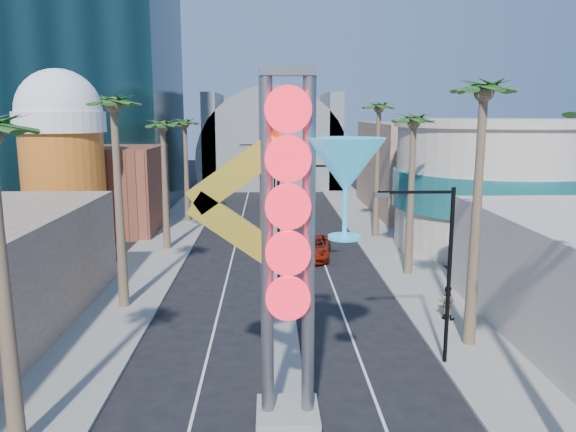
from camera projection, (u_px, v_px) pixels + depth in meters
name	position (u px, v px, depth m)	size (l,w,h in m)	color
sidewalk_west	(172.00, 236.00, 51.07)	(5.00, 100.00, 0.15)	gray
sidewalk_east	(379.00, 234.00, 51.72)	(5.00, 100.00, 0.15)	gray
median	(275.00, 228.00, 54.34)	(1.60, 84.00, 0.15)	gray
brick_filler_west	(106.00, 189.00, 53.08)	(10.00, 10.00, 8.00)	brown
filler_east	(414.00, 167.00, 63.83)	(10.00, 20.00, 10.00)	#8F6F5C
beer_mug	(62.00, 155.00, 44.49)	(7.00, 7.00, 14.50)	orange
turquoise_building	(495.00, 185.00, 46.16)	(16.60, 16.60, 10.60)	beige
canopy	(272.00, 157.00, 87.00)	(22.00, 16.00, 22.00)	slate
neon_sign	(312.00, 229.00, 18.62)	(6.53, 2.60, 12.55)	gray
streetlight_0	(287.00, 212.00, 35.80)	(3.79, 0.25, 8.00)	black
streetlight_1	(269.00, 173.00, 59.35)	(3.79, 0.25, 8.00)	black
streetlight_2	(439.00, 260.00, 24.22)	(3.45, 0.25, 8.00)	black
palm_1	(114.00, 118.00, 30.47)	(2.40, 2.40, 12.70)	brown
palm_2	(163.00, 134.00, 44.47)	(2.40, 2.40, 11.20)	brown
palm_3	(185.00, 129.00, 56.26)	(2.40, 2.40, 11.20)	brown
palm_5	(483.00, 109.00, 25.10)	(2.40, 2.40, 13.20)	brown
palm_6	(413.00, 131.00, 37.14)	(2.40, 2.40, 11.70)	brown
palm_7	(379.00, 116.00, 48.77)	(2.40, 2.40, 12.70)	brown
red_pickup	(312.00, 247.00, 43.54)	(2.81, 6.09, 1.69)	maroon
pedestrian_b	(447.00, 302.00, 30.13)	(0.89, 0.69, 1.83)	gray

